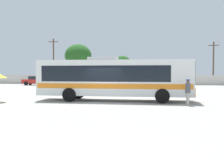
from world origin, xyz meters
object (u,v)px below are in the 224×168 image
(parked_car_leftmost_red, at_px, (36,80))
(parked_car_third_dark_blue, at_px, (112,81))
(attendant_by_bus_door, at_px, (188,91))
(roadside_tree_midleft, at_px, (122,63))
(utility_pole_near, at_px, (213,62))
(roadside_tree_left, at_px, (78,56))
(utility_pole_far, at_px, (54,60))
(parked_car_rightmost_maroon, at_px, (153,81))
(parked_car_second_red, at_px, (78,81))
(coach_bus_white_orange, at_px, (113,77))

(parked_car_leftmost_red, height_order, parked_car_third_dark_blue, parked_car_leftmost_red)
(attendant_by_bus_door, bearing_deg, roadside_tree_midleft, 103.57)
(parked_car_third_dark_blue, height_order, utility_pole_near, utility_pole_near)
(parked_car_third_dark_blue, relative_size, roadside_tree_left, 0.60)
(parked_car_leftmost_red, height_order, utility_pole_near, utility_pole_near)
(attendant_by_bus_door, bearing_deg, utility_pole_far, 124.36)
(parked_car_third_dark_blue, distance_m, parked_car_rightmost_maroon, 6.36)
(parked_car_second_red, height_order, utility_pole_far, utility_pole_far)
(parked_car_leftmost_red, distance_m, parked_car_second_red, 7.04)
(parked_car_leftmost_red, distance_m, roadside_tree_left, 11.78)
(coach_bus_white_orange, relative_size, attendant_by_bus_door, 6.78)
(parked_car_second_red, distance_m, roadside_tree_left, 10.83)
(parked_car_second_red, height_order, utility_pole_near, utility_pole_near)
(parked_car_rightmost_maroon, bearing_deg, parked_car_second_red, 179.91)
(attendant_by_bus_door, xyz_separation_m, parked_car_leftmost_red, (-21.69, 24.31, -0.20))
(utility_pole_near, bearing_deg, utility_pole_far, 178.91)
(attendant_by_bus_door, xyz_separation_m, utility_pole_near, (7.69, 30.31, 2.85))
(coach_bus_white_orange, height_order, roadside_tree_left, roadside_tree_left)
(parked_car_third_dark_blue, xyz_separation_m, utility_pole_near, (16.53, 6.01, 3.07))
(coach_bus_white_orange, height_order, utility_pole_near, utility_pole_near)
(coach_bus_white_orange, distance_m, attendant_by_bus_door, 5.88)
(parked_car_leftmost_red, xyz_separation_m, roadside_tree_left, (4.44, 9.88, 4.62))
(parked_car_third_dark_blue, bearing_deg, roadside_tree_midleft, 88.49)
(parked_car_leftmost_red, relative_size, utility_pole_near, 0.58)
(parked_car_rightmost_maroon, bearing_deg, utility_pole_far, 161.77)
(attendant_by_bus_door, bearing_deg, parked_car_rightmost_maroon, 95.76)
(attendant_by_bus_door, distance_m, parked_car_leftmost_red, 32.58)
(coach_bus_white_orange, bearing_deg, roadside_tree_midleft, 95.43)
(parked_car_rightmost_maroon, height_order, roadside_tree_left, roadside_tree_left)
(parked_car_second_red, xyz_separation_m, parked_car_rightmost_maroon, (12.17, -0.02, -0.01))
(utility_pole_far, bearing_deg, parked_car_leftmost_red, -95.18)
(roadside_tree_left, bearing_deg, parked_car_rightmost_maroon, -32.66)
(utility_pole_near, xyz_separation_m, utility_pole_far, (-28.79, 0.55, 0.58))
(roadside_tree_left, bearing_deg, parked_car_second_red, -74.67)
(attendant_by_bus_door, relative_size, parked_car_second_red, 0.43)
(attendant_by_bus_door, height_order, parked_car_rightmost_maroon, attendant_by_bus_door)
(coach_bus_white_orange, relative_size, roadside_tree_left, 1.53)
(parked_car_third_dark_blue, bearing_deg, parked_car_leftmost_red, 179.96)
(utility_pole_far, relative_size, roadside_tree_midleft, 1.57)
(parked_car_leftmost_red, xyz_separation_m, parked_car_rightmost_maroon, (19.20, 0.42, -0.02))
(parked_car_leftmost_red, distance_m, parked_car_third_dark_blue, 12.85)
(coach_bus_white_orange, bearing_deg, attendant_by_bus_door, -22.34)
(roadside_tree_left, relative_size, roadside_tree_midleft, 1.43)
(roadside_tree_left, distance_m, roadside_tree_midleft, 8.91)
(parked_car_rightmost_maroon, relative_size, roadside_tree_left, 0.59)
(parked_car_second_red, relative_size, utility_pole_near, 0.56)
(coach_bus_white_orange, height_order, parked_car_second_red, coach_bus_white_orange)
(parked_car_leftmost_red, xyz_separation_m, roadside_tree_midleft, (13.14, 11.11, 3.17))
(parked_car_second_red, bearing_deg, parked_car_rightmost_maroon, -0.09)
(parked_car_third_dark_blue, height_order, roadside_tree_midleft, roadside_tree_midleft)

